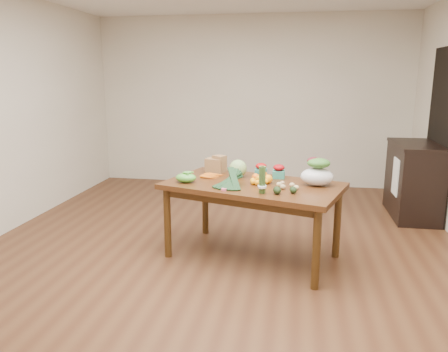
% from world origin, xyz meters
% --- Properties ---
extents(floor, '(6.00, 6.00, 0.00)m').
position_xyz_m(floor, '(0.00, 0.00, 0.00)').
color(floor, '#56341D').
rests_on(floor, ground).
extents(room_walls, '(5.02, 6.02, 2.70)m').
position_xyz_m(room_walls, '(0.00, 0.00, 1.35)').
color(room_walls, silver).
rests_on(room_walls, floor).
extents(dining_table, '(1.84, 1.36, 0.75)m').
position_xyz_m(dining_table, '(0.35, -0.04, 0.38)').
color(dining_table, '#452310').
rests_on(dining_table, floor).
extents(doorway_dark, '(0.02, 1.00, 2.10)m').
position_xyz_m(doorway_dark, '(2.48, 1.60, 1.05)').
color(doorway_dark, black).
rests_on(doorway_dark, floor).
extents(cabinet, '(0.52, 1.02, 0.94)m').
position_xyz_m(cabinet, '(2.22, 1.59, 0.47)').
color(cabinet, black).
rests_on(cabinet, floor).
extents(dish_towel, '(0.02, 0.28, 0.45)m').
position_xyz_m(dish_towel, '(1.96, 1.40, 0.55)').
color(dish_towel, white).
rests_on(dish_towel, cabinet).
extents(paper_bag, '(0.30, 0.28, 0.18)m').
position_xyz_m(paper_bag, '(-0.10, 0.40, 0.84)').
color(paper_bag, olive).
rests_on(paper_bag, dining_table).
extents(cabbage, '(0.18, 0.18, 0.18)m').
position_xyz_m(cabbage, '(0.17, 0.20, 0.84)').
color(cabbage, '#87B367').
rests_on(cabbage, dining_table).
extents(strawberry_basket_a, '(0.15, 0.15, 0.11)m').
position_xyz_m(strawberry_basket_a, '(0.40, 0.28, 0.80)').
color(strawberry_basket_a, '#B60C0C').
rests_on(strawberry_basket_a, dining_table).
extents(strawberry_basket_b, '(0.15, 0.15, 0.11)m').
position_xyz_m(strawberry_basket_b, '(0.58, 0.23, 0.80)').
color(strawberry_basket_b, '#B00B18').
rests_on(strawberry_basket_b, dining_table).
extents(orange_a, '(0.07, 0.07, 0.07)m').
position_xyz_m(orange_a, '(0.37, 0.07, 0.79)').
color(orange_a, orange).
rests_on(orange_a, dining_table).
extents(orange_b, '(0.09, 0.09, 0.09)m').
position_xyz_m(orange_b, '(0.43, 0.12, 0.80)').
color(orange_b, orange).
rests_on(orange_b, dining_table).
extents(orange_c, '(0.09, 0.09, 0.09)m').
position_xyz_m(orange_c, '(0.49, -0.02, 0.79)').
color(orange_c, orange).
rests_on(orange_c, dining_table).
extents(mandarin_cluster, '(0.23, 0.23, 0.09)m').
position_xyz_m(mandarin_cluster, '(0.41, -0.06, 0.79)').
color(mandarin_cluster, '#FFA30F').
rests_on(mandarin_cluster, dining_table).
extents(carrots, '(0.27, 0.27, 0.03)m').
position_xyz_m(carrots, '(-0.07, 0.15, 0.76)').
color(carrots, orange).
rests_on(carrots, dining_table).
extents(snap_pea_bag, '(0.20, 0.15, 0.09)m').
position_xyz_m(snap_pea_bag, '(-0.29, -0.10, 0.80)').
color(snap_pea_bag, '#5BAA39').
rests_on(snap_pea_bag, dining_table).
extents(kale_bunch, '(0.43, 0.48, 0.16)m').
position_xyz_m(kale_bunch, '(0.15, -0.26, 0.83)').
color(kale_bunch, '#163317').
rests_on(kale_bunch, dining_table).
extents(asparagus_bundle, '(0.11, 0.14, 0.26)m').
position_xyz_m(asparagus_bundle, '(0.47, -0.40, 0.88)').
color(asparagus_bundle, '#487736').
rests_on(asparagus_bundle, dining_table).
extents(potato_a, '(0.05, 0.05, 0.05)m').
position_xyz_m(potato_a, '(0.60, -0.14, 0.77)').
color(potato_a, tan).
rests_on(potato_a, dining_table).
extents(potato_b, '(0.05, 0.05, 0.05)m').
position_xyz_m(potato_b, '(0.64, -0.22, 0.77)').
color(potato_b, tan).
rests_on(potato_b, dining_table).
extents(potato_c, '(0.05, 0.05, 0.04)m').
position_xyz_m(potato_c, '(0.72, -0.13, 0.77)').
color(potato_c, tan).
rests_on(potato_c, dining_table).
extents(potato_d, '(0.04, 0.04, 0.04)m').
position_xyz_m(potato_d, '(0.63, -0.05, 0.77)').
color(potato_d, tan).
rests_on(potato_d, dining_table).
extents(potato_e, '(0.05, 0.05, 0.04)m').
position_xyz_m(potato_e, '(0.76, -0.22, 0.77)').
color(potato_e, '#D7C07C').
rests_on(potato_e, dining_table).
extents(avocado_a, '(0.09, 0.12, 0.07)m').
position_xyz_m(avocado_a, '(0.60, -0.39, 0.78)').
color(avocado_a, black).
rests_on(avocado_a, dining_table).
extents(avocado_b, '(0.08, 0.10, 0.06)m').
position_xyz_m(avocado_b, '(0.74, -0.34, 0.78)').
color(avocado_b, black).
rests_on(avocado_b, dining_table).
extents(salad_bag, '(0.36, 0.31, 0.24)m').
position_xyz_m(salad_bag, '(0.95, -0.02, 0.87)').
color(salad_bag, white).
rests_on(salad_bag, dining_table).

